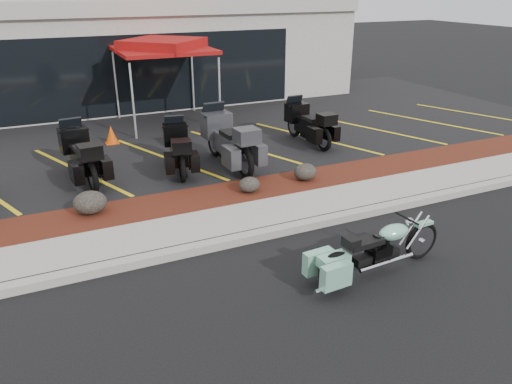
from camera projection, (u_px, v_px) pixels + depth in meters
name	position (u px, v px, depth m)	size (l,w,h in m)	color
ground	(259.00, 267.00, 8.27)	(90.00, 90.00, 0.00)	black
curb	(238.00, 239.00, 8.99)	(24.00, 0.25, 0.15)	gray
sidewalk	(224.00, 224.00, 9.58)	(24.00, 1.20, 0.15)	gray
mulch_bed	(203.00, 201.00, 10.58)	(24.00, 1.20, 0.16)	#35120C
upper_lot	(145.00, 135.00, 15.10)	(26.00, 9.60, 0.15)	black
dealership_building	(104.00, 47.00, 19.60)	(18.00, 8.16, 4.00)	gray
boulder_left	(90.00, 203.00, 9.72)	(0.65, 0.54, 0.46)	black
boulder_mid	(249.00, 185.00, 10.75)	(0.47, 0.40, 0.34)	black
boulder_right	(305.00, 172.00, 11.40)	(0.54, 0.45, 0.38)	black
hero_cruiser	(422.00, 235.00, 8.34)	(2.53, 0.64, 0.89)	#7BC0A0
touring_black_front	(74.00, 144.00, 11.85)	(2.23, 0.85, 1.30)	black
touring_black_mid	(175.00, 138.00, 12.49)	(2.05, 0.78, 1.19)	black
touring_grey	(214.00, 130.00, 12.77)	(2.47, 0.94, 1.44)	#313237
touring_black_rear	(294.00, 116.00, 14.49)	(2.11, 0.81, 1.23)	black
traffic_cone	(111.00, 135.00, 14.02)	(0.35, 0.35, 0.50)	#D04806
popup_canopy	(163.00, 47.00, 15.24)	(3.50, 3.50, 2.62)	silver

